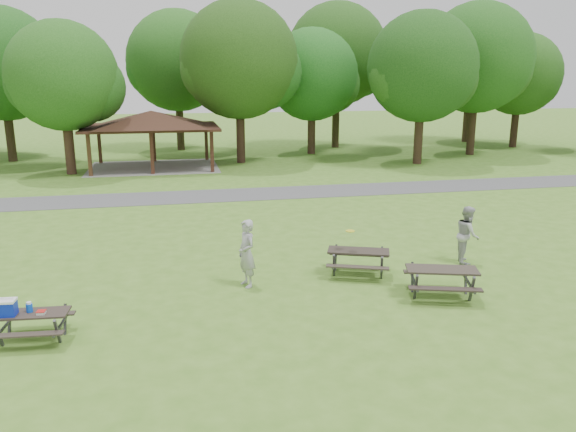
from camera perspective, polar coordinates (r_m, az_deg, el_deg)
The scene contains 19 objects.
ground at distance 15.77m, azimuth -0.59°, elevation -8.25°, with size 160.00×160.00×0.00m, color #487722.
asphalt_path at distance 29.07m, azimuth -5.98°, elevation 2.14°, with size 120.00×3.20×0.02m, color #4A4A4D.
pavilion at distance 38.44m, azimuth -13.71°, elevation 9.33°, with size 8.60×7.01×3.76m.
tree_row_c at distance 44.73m, azimuth -26.92°, elevation 13.32°, with size 8.19×7.80×10.67m.
tree_row_d at distance 37.34m, azimuth -21.76°, elevation 12.78°, with size 6.93×6.60×9.27m.
tree_row_e at distance 39.65m, azimuth -4.84°, elevation 15.18°, with size 8.40×8.00×11.02m.
tree_row_f at distance 44.21m, azimuth 2.56°, elevation 13.88°, with size 7.35×7.00×9.55m.
tree_row_g at distance 40.08m, azimuth 13.58°, elevation 14.19°, with size 7.77×7.40×10.25m.
tree_row_h at distance 45.98m, azimuth 18.74°, elevation 14.66°, with size 8.61×8.20×11.37m.
tree_row_i at distance 52.10m, azimuth 22.50°, elevation 12.97°, with size 7.14×6.80×9.52m.
tree_deep_b at distance 47.35m, azimuth -11.06°, elevation 14.92°, with size 8.40×8.00×11.13m.
tree_deep_c at distance 48.41m, azimuth 5.11°, elevation 15.76°, with size 8.82×8.40×11.90m.
tree_deep_d at distance 54.91m, azimuth 18.16°, elevation 14.50°, with size 8.40×8.00×11.27m.
picnic_table_near at distance 14.42m, azimuth -25.26°, elevation -9.07°, with size 1.74×1.44×1.14m.
picnic_table_middle at distance 17.44m, azimuth 7.16°, elevation -4.05°, with size 2.28×2.07×0.81m.
picnic_table_far at distance 16.19m, azimuth 15.35°, elevation -5.83°, with size 2.31×2.06×0.84m.
frisbee_in_flight at distance 17.15m, azimuth 6.33°, elevation -1.52°, with size 0.30×0.30×0.02m.
frisbee_thrower at distance 16.30m, azimuth -4.22°, elevation -3.81°, with size 0.73×0.48×1.99m, color #A3A3A6.
frisbee_catcher at distance 19.27m, azimuth 17.77°, elevation -1.80°, with size 0.92×0.71×1.89m, color #ABABAE.
Camera 1 is at (-2.83, -14.31, 6.00)m, focal length 35.00 mm.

